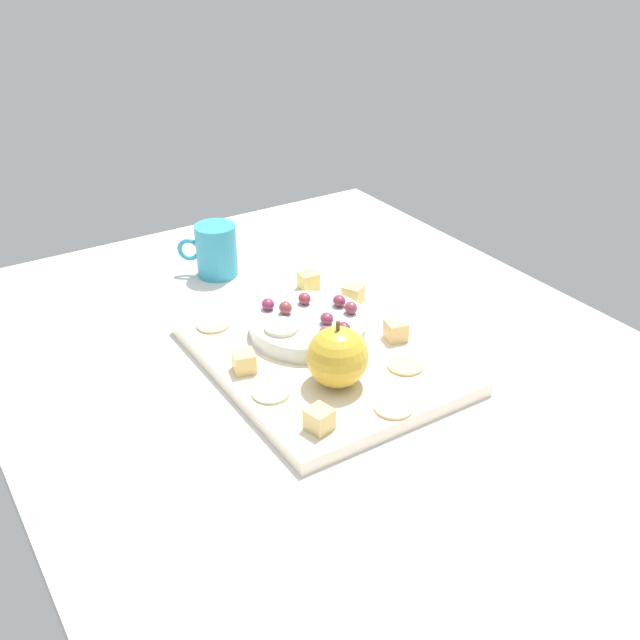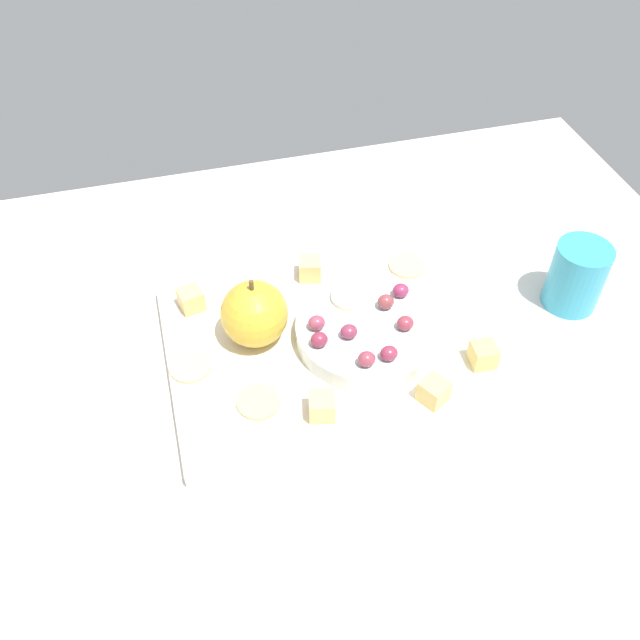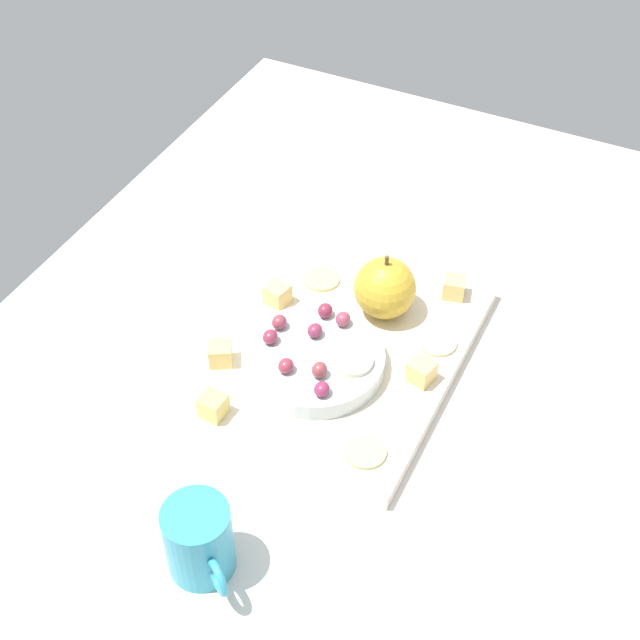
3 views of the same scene
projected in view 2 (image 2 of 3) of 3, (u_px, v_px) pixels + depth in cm
name	position (u px, v px, depth cm)	size (l,w,h in cm)	color
table	(302.00, 372.00, 81.04)	(115.15, 85.48, 3.45)	silver
platter	(325.00, 345.00, 80.36)	(36.78, 28.46, 1.99)	#EDE0C7
serving_dish	(366.00, 329.00, 79.15)	(16.68, 16.68, 2.36)	silver
apple_whole	(254.00, 314.00, 77.11)	(7.80, 7.80, 7.80)	gold
apple_stem	(251.00, 285.00, 73.86)	(0.50, 0.50, 1.20)	brown
cheese_cube_0	(434.00, 391.00, 72.59)	(2.74, 2.74, 2.74)	#E9C76F
cheese_cube_1	(319.00, 407.00, 71.18)	(2.74, 2.74, 2.74)	#EEC475
cheese_cube_2	(310.00, 269.00, 86.24)	(2.74, 2.74, 2.74)	#F0C874
cheese_cube_3	(191.00, 299.00, 82.35)	(2.74, 2.74, 2.74)	#E6C371
cheese_cube_4	(483.00, 355.00, 76.19)	(2.74, 2.74, 2.74)	#EBCB68
cracker_0	(190.00, 367.00, 76.50)	(4.76, 4.76, 0.40)	#DABA86
cracker_1	(258.00, 402.00, 73.07)	(4.76, 4.76, 0.40)	#D4C07B
cracker_2	(407.00, 266.00, 88.37)	(4.76, 4.76, 0.40)	#D7BF80
cracker_3	(262.00, 286.00, 85.71)	(4.76, 4.76, 0.40)	beige
grape_0	(349.00, 332.00, 76.19)	(1.97, 1.78, 1.64)	#822F4A
grape_1	(317.00, 323.00, 77.04)	(1.97, 1.78, 1.77)	#943E54
grape_2	(405.00, 323.00, 77.07)	(1.97, 1.78, 1.68)	#8F3342
grape_3	(389.00, 353.00, 73.91)	(1.97, 1.78, 1.68)	#882D45
grape_4	(401.00, 290.00, 80.84)	(1.97, 1.78, 1.64)	#8B2C50
grape_5	(319.00, 340.00, 75.24)	(1.97, 1.78, 1.78)	maroon
grape_6	(386.00, 302.00, 79.33)	(1.97, 1.78, 1.86)	brown
grape_7	(367.00, 359.00, 73.29)	(1.97, 1.78, 1.76)	#8C3847
apple_slice_0	(351.00, 296.00, 80.89)	(4.82, 4.82, 0.60)	beige
cup	(577.00, 275.00, 83.80)	(7.62, 9.00, 8.81)	teal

